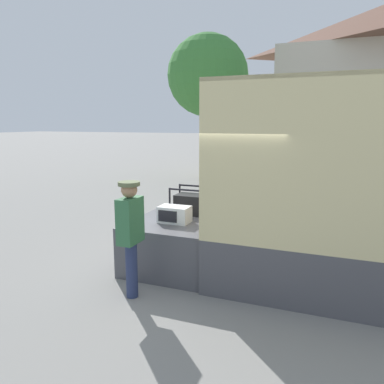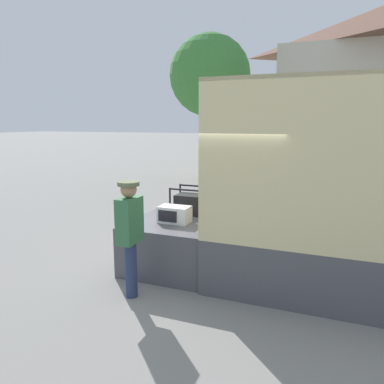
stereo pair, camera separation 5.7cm
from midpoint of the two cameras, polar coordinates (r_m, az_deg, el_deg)
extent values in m
plane|color=gray|center=(7.05, 4.12, -11.56)|extent=(160.00, 160.00, 0.00)
cube|color=#4C4C51|center=(6.62, 20.67, -9.64)|extent=(3.89, 2.29, 0.89)
cube|color=beige|center=(7.37, 21.69, 5.40)|extent=(3.89, 0.06, 2.39)
cube|color=beige|center=(5.15, 21.59, 3.47)|extent=(3.89, 0.06, 2.39)
cube|color=beige|center=(6.27, 22.40, 15.25)|extent=(3.89, 2.29, 0.06)
cylinder|color=orange|center=(7.23, 20.31, -2.63)|extent=(0.31, 0.31, 0.39)
cube|color=olive|center=(5.98, 23.86, -6.09)|extent=(0.44, 0.32, 0.29)
cube|color=#4C4C51|center=(7.16, -1.89, -7.41)|extent=(1.57, 2.17, 0.89)
cube|color=white|center=(6.70, -2.92, -3.42)|extent=(0.55, 0.35, 0.29)
cube|color=black|center=(6.56, -4.01, -3.72)|extent=(0.35, 0.01, 0.20)
cube|color=black|center=(7.29, -0.33, -1.88)|extent=(0.59, 0.42, 0.38)
cylinder|color=slate|center=(7.20, 1.41, -1.88)|extent=(0.22, 0.23, 0.23)
cylinder|color=black|center=(7.19, -3.65, -1.46)|extent=(0.04, 0.04, 0.53)
cylinder|color=black|center=(6.93, 1.61, -1.91)|extent=(0.04, 0.04, 0.53)
cylinder|color=black|center=(7.63, -2.09, -0.75)|extent=(0.04, 0.04, 0.53)
cylinder|color=black|center=(7.38, 2.90, -1.15)|extent=(0.04, 0.04, 0.53)
cylinder|color=black|center=(7.01, -1.07, 0.31)|extent=(0.70, 0.04, 0.04)
cylinder|color=black|center=(7.45, 0.37, 0.93)|extent=(0.70, 0.04, 0.04)
cylinder|color=navy|center=(5.91, -9.46, -11.63)|extent=(0.18, 0.18, 0.87)
cube|color=#336B42|center=(5.66, -9.70, -4.29)|extent=(0.24, 0.44, 0.69)
sphere|color=tan|center=(5.56, -9.85, 0.34)|extent=(0.24, 0.24, 0.24)
cylinder|color=#606B47|center=(5.55, -9.88, 1.25)|extent=(0.32, 0.32, 0.06)
cube|color=beige|center=(21.21, 26.21, 10.56)|extent=(9.12, 7.12, 6.07)
pyramid|color=brown|center=(21.67, 27.15, 21.42)|extent=(9.57, 7.48, 2.12)
cylinder|color=brown|center=(17.71, 2.23, 7.00)|extent=(0.36, 0.36, 3.09)
sphere|color=#3D7F38|center=(17.80, 2.31, 17.33)|extent=(3.67, 3.67, 3.67)
camera|label=1|loc=(0.03, -90.25, -0.05)|focal=35.00mm
camera|label=2|loc=(0.03, 89.75, 0.05)|focal=35.00mm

